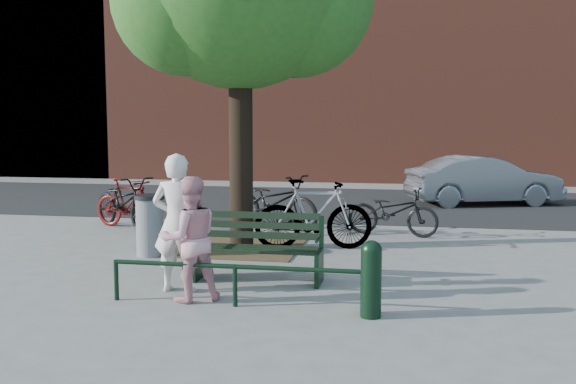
% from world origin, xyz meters
% --- Properties ---
extents(ground, '(90.00, 90.00, 0.00)m').
position_xyz_m(ground, '(0.00, 0.00, 0.00)').
color(ground, gray).
rests_on(ground, ground).
extents(dirt_pit, '(2.40, 2.00, 0.02)m').
position_xyz_m(dirt_pit, '(-1.00, 2.20, 0.01)').
color(dirt_pit, brown).
rests_on(dirt_pit, ground).
extents(road, '(40.00, 7.00, 0.01)m').
position_xyz_m(road, '(0.00, 8.50, 0.01)').
color(road, black).
rests_on(road, ground).
extents(townhouse_row, '(45.00, 4.00, 14.00)m').
position_xyz_m(townhouse_row, '(0.17, 16.00, 6.25)').
color(townhouse_row, brown).
rests_on(townhouse_row, ground).
extents(park_bench, '(1.74, 0.54, 0.97)m').
position_xyz_m(park_bench, '(-0.00, 0.08, 0.48)').
color(park_bench, black).
rests_on(park_bench, ground).
extents(guard_railing, '(3.06, 0.06, 0.51)m').
position_xyz_m(guard_railing, '(0.00, -1.20, 0.40)').
color(guard_railing, black).
rests_on(guard_railing, ground).
extents(person_left, '(0.67, 0.45, 1.78)m').
position_xyz_m(person_left, '(-0.90, -0.66, 0.89)').
color(person_left, silver).
rests_on(person_left, ground).
extents(person_right, '(0.93, 0.88, 1.52)m').
position_xyz_m(person_right, '(-0.60, -1.05, 0.76)').
color(person_right, '#D49299').
rests_on(person_right, ground).
extents(bollard, '(0.23, 0.23, 0.87)m').
position_xyz_m(bollard, '(1.60, -1.32, 0.47)').
color(bollard, black).
rests_on(bollard, ground).
extents(litter_bin, '(0.49, 0.49, 0.99)m').
position_xyz_m(litter_bin, '(-2.11, 1.33, 0.50)').
color(litter_bin, gray).
rests_on(litter_bin, ground).
extents(bicycle_a, '(2.08, 1.78, 1.08)m').
position_xyz_m(bicycle_a, '(-3.64, 3.68, 0.54)').
color(bicycle_a, black).
rests_on(bicycle_a, ground).
extents(bicycle_b, '(1.76, 0.95, 1.02)m').
position_xyz_m(bicycle_b, '(-3.58, 3.77, 0.51)').
color(bicycle_b, '#550C0C').
rests_on(bicycle_b, ground).
extents(bicycle_c, '(2.26, 1.60, 1.13)m').
position_xyz_m(bicycle_c, '(-0.62, 4.03, 0.56)').
color(bicycle_c, black).
rests_on(bicycle_c, ground).
extents(bicycle_d, '(2.07, 1.01, 1.20)m').
position_xyz_m(bicycle_d, '(0.43, 2.30, 0.60)').
color(bicycle_d, gray).
rests_on(bicycle_d, ground).
extents(bicycle_e, '(1.85, 0.98, 0.92)m').
position_xyz_m(bicycle_e, '(1.73, 3.88, 0.46)').
color(bicycle_e, black).
rests_on(bicycle_e, ground).
extents(parked_car, '(4.10, 2.47, 1.28)m').
position_xyz_m(parked_car, '(3.95, 8.81, 0.64)').
color(parked_car, slate).
rests_on(parked_car, ground).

